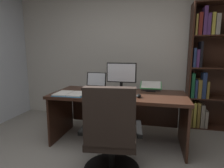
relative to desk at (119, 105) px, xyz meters
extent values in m
cube|color=beige|center=(-0.01, 1.01, 0.74)|extent=(4.98, 0.12, 2.54)
cube|color=#381E14|center=(0.00, -0.08, 0.16)|extent=(1.83, 0.80, 0.04)
cube|color=#381E14|center=(-0.88, -0.08, -0.19)|extent=(0.03, 0.74, 0.67)
cube|color=#381E14|center=(0.88, -0.08, -0.19)|extent=(0.03, 0.74, 0.67)
cube|color=#381E14|center=(0.00, 0.29, -0.16)|extent=(1.71, 0.03, 0.47)
cube|color=#381E14|center=(1.04, 0.78, 0.49)|extent=(0.02, 0.31, 2.05)
cube|color=#381E14|center=(1.52, 0.92, 0.49)|extent=(0.98, 0.01, 2.05)
cube|color=#381E14|center=(1.52, 0.78, -0.52)|extent=(0.93, 0.29, 0.02)
cube|color=olive|center=(1.10, 0.75, -0.35)|extent=(0.05, 0.24, 0.31)
cube|color=gold|center=(1.16, 0.74, -0.30)|extent=(0.04, 0.22, 0.42)
cube|color=olive|center=(1.22, 0.74, -0.30)|extent=(0.05, 0.21, 0.42)
cube|color=gray|center=(1.29, 0.74, -0.32)|extent=(0.06, 0.21, 0.38)
cube|color=gray|center=(1.35, 0.72, -0.36)|extent=(0.05, 0.17, 0.29)
cube|color=#381E14|center=(1.52, 0.78, -0.01)|extent=(0.93, 0.29, 0.02)
cube|color=#195633|center=(1.10, 0.74, 0.20)|extent=(0.05, 0.22, 0.41)
cube|color=navy|center=(1.16, 0.72, 0.15)|extent=(0.04, 0.17, 0.30)
cube|color=olive|center=(1.21, 0.75, 0.15)|extent=(0.06, 0.23, 0.30)
cube|color=navy|center=(1.27, 0.72, 0.21)|extent=(0.06, 0.18, 0.42)
cube|color=olive|center=(1.33, 0.74, 0.14)|extent=(0.04, 0.21, 0.28)
cube|color=#381E14|center=(1.52, 0.78, 0.49)|extent=(0.93, 0.29, 0.02)
cube|color=navy|center=(1.10, 0.72, 0.66)|extent=(0.04, 0.17, 0.31)
cube|color=#512D66|center=(1.15, 0.73, 0.65)|extent=(0.04, 0.19, 0.28)
cube|color=black|center=(1.19, 0.75, 0.71)|extent=(0.04, 0.23, 0.41)
cube|color=#381E14|center=(1.52, 0.78, 1.00)|extent=(0.93, 0.29, 0.02)
cube|color=olive|center=(1.09, 0.74, 1.17)|extent=(0.03, 0.22, 0.31)
cube|color=maroon|center=(1.14, 0.72, 1.18)|extent=(0.05, 0.17, 0.34)
cube|color=#512D66|center=(1.21, 0.74, 1.22)|extent=(0.05, 0.22, 0.42)
cube|color=#512D66|center=(1.26, 0.74, 1.17)|extent=(0.05, 0.22, 0.32)
cube|color=gold|center=(1.33, 0.72, 1.18)|extent=(0.05, 0.17, 0.33)
cube|color=gray|center=(1.39, 0.75, 1.17)|extent=(0.06, 0.22, 0.31)
cylinder|color=black|center=(0.07, -0.78, -0.33)|extent=(0.06, 0.06, 0.30)
cube|color=#2D231E|center=(0.07, -0.78, -0.14)|extent=(0.55, 0.54, 0.07)
cube|color=#2D231E|center=(0.09, -0.98, 0.17)|extent=(0.48, 0.16, 0.55)
cube|color=black|center=(-0.21, -0.82, -0.02)|extent=(0.10, 0.39, 0.04)
cube|color=black|center=(0.35, -0.75, -0.02)|extent=(0.10, 0.39, 0.04)
cube|color=black|center=(-0.01, 0.19, 0.19)|extent=(0.22, 0.16, 0.02)
cylinder|color=black|center=(-0.01, 0.19, 0.25)|extent=(0.04, 0.04, 0.09)
cube|color=black|center=(-0.01, 0.20, 0.44)|extent=(0.45, 0.02, 0.30)
cube|color=white|center=(-0.01, 0.18, 0.44)|extent=(0.42, 0.00, 0.27)
cube|color=black|center=(-0.43, 0.15, 0.19)|extent=(0.32, 0.23, 0.02)
cube|color=#2D2D30|center=(-0.43, 0.13, 0.21)|extent=(0.27, 0.13, 0.00)
cube|color=black|center=(-0.43, 0.29, 0.31)|extent=(0.32, 0.06, 0.22)
cube|color=white|center=(-0.43, 0.29, 0.32)|extent=(0.29, 0.04, 0.19)
cube|color=black|center=(-0.01, -0.25, 0.20)|extent=(0.42, 0.15, 0.02)
ellipsoid|color=black|center=(0.29, -0.25, 0.20)|extent=(0.06, 0.10, 0.04)
cube|color=black|center=(0.43, 0.17, 0.19)|extent=(0.14, 0.12, 0.01)
cube|color=black|center=(0.43, 0.12, 0.20)|extent=(0.28, 0.01, 0.01)
cube|color=green|center=(0.43, 0.27, 0.25)|extent=(0.31, 0.21, 0.09)
cube|color=silver|center=(0.43, 0.27, 0.26)|extent=(0.28, 0.19, 0.08)
cube|color=#2D84C6|center=(-0.71, -0.30, 0.19)|extent=(0.20, 0.32, 0.01)
cube|color=#2D84C6|center=(-0.51, -0.30, 0.19)|extent=(0.20, 0.32, 0.01)
cube|color=silver|center=(-0.71, -0.30, 0.20)|extent=(0.19, 0.30, 0.02)
cube|color=silver|center=(-0.51, -0.30, 0.20)|extent=(0.19, 0.30, 0.02)
cylinder|color=#B7B7BC|center=(-0.61, -0.30, 0.20)|extent=(0.02, 0.28, 0.02)
cube|color=silver|center=(-0.35, -0.06, 0.19)|extent=(0.17, 0.22, 0.01)
cylinder|color=black|center=(-0.33, -0.06, 0.20)|extent=(0.14, 0.03, 0.01)
camera|label=1|loc=(0.48, -2.56, 0.75)|focal=30.00mm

